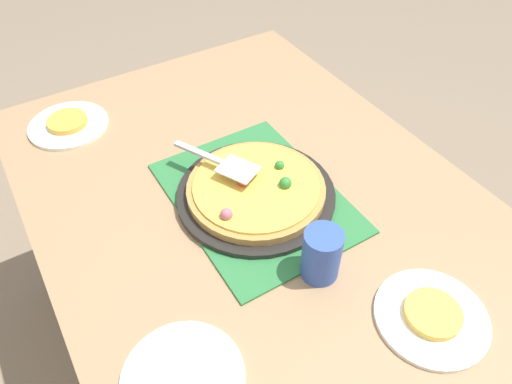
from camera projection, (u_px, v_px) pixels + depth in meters
name	position (u px, v px, depth m)	size (l,w,h in m)	color
ground_plane	(256.00, 345.00, 1.69)	(8.00, 8.00, 0.00)	#84705B
dining_table	(256.00, 227.00, 1.23)	(1.40, 1.00, 0.75)	#9E7A56
placemat	(256.00, 197.00, 1.15)	(0.48, 0.36, 0.01)	#2D753D
pizza_pan	(256.00, 194.00, 1.15)	(0.38, 0.38, 0.01)	black
pizza	(256.00, 188.00, 1.13)	(0.33, 0.33, 0.05)	#B78442
plate_near_left	(431.00, 317.00, 0.92)	(0.22, 0.22, 0.01)	white
plate_far_right	(69.00, 125.00, 1.35)	(0.22, 0.22, 0.01)	white
plate_side	(183.00, 379.00, 0.84)	(0.22, 0.22, 0.01)	white
served_slice_left	(433.00, 314.00, 0.91)	(0.11, 0.11, 0.02)	#EAB747
served_slice_right	(67.00, 121.00, 1.34)	(0.11, 0.11, 0.02)	gold
cup_near	(321.00, 255.00, 0.96)	(0.08, 0.08, 0.12)	#3351AD
pizza_server	(221.00, 162.00, 1.14)	(0.22, 0.14, 0.01)	silver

